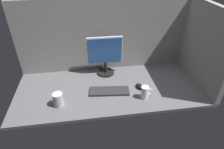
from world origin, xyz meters
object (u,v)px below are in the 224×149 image
Objects in this scene: keyboard at (109,91)px; mug_steel at (58,99)px; mug_ceramic_white at (145,92)px; mouse at (140,86)px; monitor at (105,55)px.

keyboard is 47.04cm from mug_steel.
mug_ceramic_white reaches higher than keyboard.
keyboard is 3.85× the size of mouse.
monitor is 3.38× the size of mug_steel.
mug_steel is (-45.39, -11.24, 5.10)cm from keyboard.
keyboard is 33.40cm from mug_ceramic_white.
monitor reaches higher than keyboard.
monitor reaches higher than mug_steel.
mug_ceramic_white is at bearing -105.64° from mouse.
mug_steel and mug_ceramic_white have the same top height.
mug_ceramic_white is at bearing -16.82° from keyboard.
mouse is 0.79× the size of mug_ceramic_white.
mug_ceramic_white reaches higher than mouse.
mug_ceramic_white is (30.41, -12.84, 5.10)cm from keyboard.
monitor is 39.87cm from keyboard.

